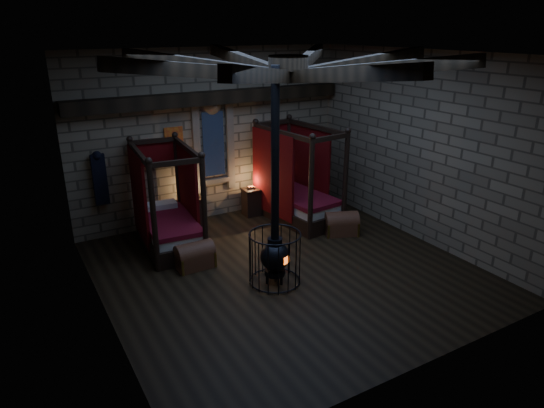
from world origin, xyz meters
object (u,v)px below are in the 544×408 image
bed_right (296,197)px  stove (275,253)px  bed_left (168,222)px  trunk_right (341,224)px  trunk_left (195,256)px

bed_right → stove: size_ratio=0.59×
bed_left → stove: size_ratio=0.56×
bed_right → trunk_right: bed_right is taller
bed_left → bed_right: size_ratio=0.94×
trunk_left → trunk_right: (3.62, -0.15, 0.00)m
trunk_right → stove: (-2.52, -1.20, 0.37)m
stove → trunk_right: bearing=3.6°
stove → bed_left: bearing=92.7°
bed_left → stove: (1.20, -2.63, 0.06)m
bed_left → trunk_left: size_ratio=2.93×
bed_left → trunk_left: 1.32m
trunk_left → trunk_right: bearing=-3.3°
bed_left → trunk_right: bearing=-16.0°
stove → trunk_left: bearing=107.2°
bed_left → bed_right: (3.33, -0.07, 0.03)m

